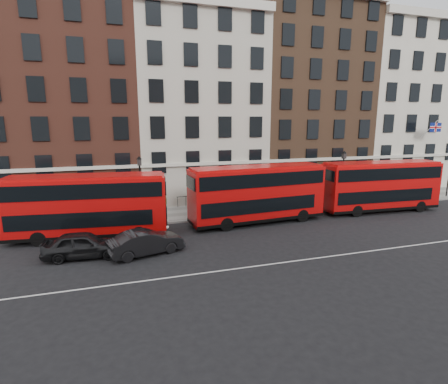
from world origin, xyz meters
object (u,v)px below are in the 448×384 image
object	(u,v)px
bus_c	(257,193)
car_rear	(83,245)
car_front	(146,242)
bus_b	(87,205)
bus_d	(380,185)

from	to	relation	value
bus_c	car_rear	bearing A→B (deg)	-168.11
bus_c	car_front	world-z (taller)	bus_c
bus_b	car_rear	bearing A→B (deg)	-85.25
bus_b	bus_c	distance (m)	12.91
bus_c	car_front	distance (m)	10.41
bus_d	car_rear	size ratio (longest dim) A/B	2.34
bus_c	car_front	xyz separation A→B (m)	(-9.30, -4.33, -1.75)
car_rear	car_front	bearing A→B (deg)	-94.90
bus_d	bus_b	bearing A→B (deg)	-177.08
bus_b	car_rear	xyz separation A→B (m)	(-0.12, -3.72, -1.64)
bus_c	bus_d	xyz separation A→B (m)	(12.16, 0.00, -0.05)
bus_b	car_rear	world-z (taller)	bus_b
bus_b	bus_c	bearing A→B (deg)	6.53
bus_c	car_front	bearing A→B (deg)	-159.05
bus_c	car_rear	distance (m)	13.65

